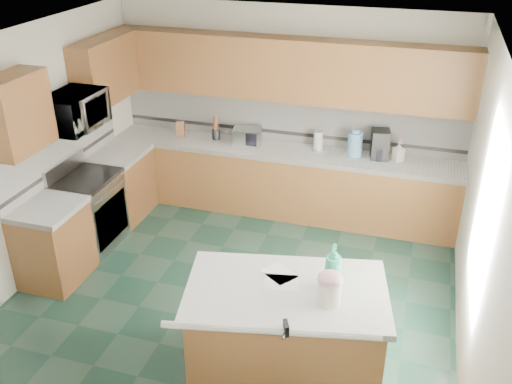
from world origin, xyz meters
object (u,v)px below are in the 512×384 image
(island_top, at_px, (286,292))
(coffee_maker, at_px, (380,144))
(island_base, at_px, (285,335))
(knife_block, at_px, (181,129))
(soap_bottle_island, at_px, (333,266))
(toaster_oven, at_px, (247,136))
(treat_jar, at_px, (329,292))

(island_top, relative_size, coffee_maker, 4.58)
(island_base, relative_size, knife_block, 7.93)
(island_base, distance_m, knife_block, 3.76)
(knife_block, relative_size, coffee_maker, 0.54)
(island_top, xyz_separation_m, knife_block, (-2.25, 2.96, 0.13))
(island_base, relative_size, island_top, 0.94)
(soap_bottle_island, bearing_deg, island_top, -158.56)
(toaster_oven, bearing_deg, island_base, -75.67)
(coffee_maker, bearing_deg, soap_bottle_island, -101.15)
(island_base, xyz_separation_m, treat_jar, (0.37, -0.07, 0.59))
(island_top, relative_size, toaster_oven, 4.62)
(island_top, bearing_deg, soap_bottle_island, 10.81)
(soap_bottle_island, bearing_deg, coffee_maker, 87.19)
(treat_jar, distance_m, toaster_oven, 3.44)
(island_base, height_order, soap_bottle_island, soap_bottle_island)
(island_top, xyz_separation_m, toaster_oven, (-1.29, 2.96, 0.14))
(island_top, height_order, toaster_oven, toaster_oven)
(island_top, relative_size, knife_block, 8.43)
(toaster_oven, bearing_deg, island_top, -75.67)
(treat_jar, xyz_separation_m, knife_block, (-2.61, 3.02, 0.00))
(treat_jar, distance_m, knife_block, 3.99)
(soap_bottle_island, distance_m, coffee_maker, 2.84)
(treat_jar, distance_m, coffee_maker, 3.05)
(island_base, xyz_separation_m, toaster_oven, (-1.29, 2.96, 0.60))
(soap_bottle_island, distance_m, knife_block, 3.83)
(knife_block, bearing_deg, island_base, -71.34)
(island_top, bearing_deg, island_base, -165.11)
(island_top, bearing_deg, toaster_oven, 101.83)
(knife_block, height_order, coffee_maker, coffee_maker)
(island_top, distance_m, soap_bottle_island, 0.45)
(soap_bottle_island, bearing_deg, island_base, -158.56)
(knife_block, distance_m, coffee_maker, 2.69)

